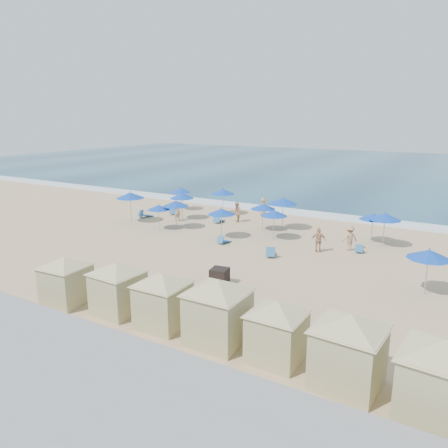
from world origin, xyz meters
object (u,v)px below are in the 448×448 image
at_px(cabana_3, 218,303).
at_px(umbrella_3, 176,203).
at_px(umbrella_4, 223,192).
at_px(umbrella_7, 283,201).
at_px(umbrella_5, 263,206).
at_px(umbrella_11, 429,254).
at_px(umbrella_0, 130,195).
at_px(beachgoer_4, 263,206).
at_px(umbrella_10, 385,217).
at_px(cabana_5, 350,341).
at_px(cabana_6, 442,370).
at_px(umbrella_8, 274,213).
at_px(umbrella_6, 221,212).
at_px(umbrella_9, 373,217).
at_px(cabana_1, 118,281).
at_px(beachgoer_1, 237,212).
at_px(umbrella_2, 182,196).
at_px(cabana_4, 277,323).
at_px(trash_bin, 220,276).
at_px(umbrella_12, 181,190).
at_px(beachgoer_0, 177,212).
at_px(cabana_0, 66,274).
at_px(cabana_2, 163,293).
at_px(beachgoer_3, 350,238).
at_px(beachgoer_2, 319,240).
at_px(umbrella_1, 159,207).

distance_m(cabana_3, umbrella_3, 18.61).
distance_m(umbrella_4, umbrella_7, 7.24).
height_order(umbrella_5, umbrella_11, umbrella_11).
bearing_deg(umbrella_0, beachgoer_4, 44.82).
bearing_deg(umbrella_0, umbrella_10, 10.01).
xyz_separation_m(cabana_5, cabana_6, (2.79, -0.40, 0.05)).
relative_size(cabana_5, umbrella_8, 2.00).
xyz_separation_m(cabana_6, umbrella_6, (-15.94, 13.99, 0.32)).
relative_size(cabana_3, umbrella_4, 1.88).
bearing_deg(umbrella_10, umbrella_5, -177.74).
distance_m(umbrella_0, umbrella_9, 19.58).
distance_m(cabana_1, umbrella_5, 16.86).
xyz_separation_m(cabana_3, umbrella_7, (-4.96, 17.97, 0.64)).
xyz_separation_m(umbrella_3, beachgoer_1, (3.10, 4.45, -1.21)).
height_order(cabana_1, umbrella_9, cabana_1).
bearing_deg(beachgoer_1, umbrella_2, -108.93).
relative_size(umbrella_11, beachgoer_1, 1.44).
bearing_deg(umbrella_4, cabana_6, -46.31).
height_order(cabana_4, cabana_6, cabana_6).
xyz_separation_m(cabana_3, umbrella_4, (-11.86, 20.18, 0.48)).
bearing_deg(cabana_5, trash_bin, 146.39).
height_order(umbrella_12, beachgoer_0, umbrella_12).
relative_size(cabana_0, umbrella_9, 1.85).
bearing_deg(umbrella_4, umbrella_12, -176.36).
relative_size(trash_bin, cabana_2, 0.21).
bearing_deg(umbrella_7, beachgoer_1, 175.95).
bearing_deg(umbrella_9, umbrella_3, -164.95).
bearing_deg(beachgoer_3, cabana_3, 39.25).
height_order(cabana_4, beachgoer_4, cabana_4).
distance_m(cabana_5, beachgoer_1, 23.64).
distance_m(cabana_4, umbrella_9, 17.75).
bearing_deg(umbrella_12, cabana_4, -46.33).
bearing_deg(umbrella_5, cabana_4, -62.55).
bearing_deg(umbrella_9, trash_bin, -112.85).
height_order(cabana_6, umbrella_5, cabana_6).
distance_m(cabana_6, beachgoer_0, 27.69).
xyz_separation_m(umbrella_5, beachgoer_3, (7.34, -1.70, -1.11)).
xyz_separation_m(umbrella_2, beachgoer_4, (5.33, 5.25, -1.31)).
bearing_deg(cabana_6, beachgoer_2, 120.85).
bearing_deg(cabana_3, cabana_0, -176.28).
bearing_deg(umbrella_9, umbrella_6, -155.94).
distance_m(umbrella_1, umbrella_5, 8.27).
xyz_separation_m(cabana_5, umbrella_0, (-22.37, 13.92, 0.69)).
height_order(cabana_3, umbrella_2, cabana_3).
height_order(trash_bin, umbrella_10, umbrella_10).
bearing_deg(cabana_2, umbrella_10, 71.60).
bearing_deg(cabana_2, cabana_6, -3.51).
bearing_deg(umbrella_4, umbrella_7, -17.71).
bearing_deg(umbrella_3, cabana_6, -35.30).
bearing_deg(cabana_4, umbrella_4, 125.56).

